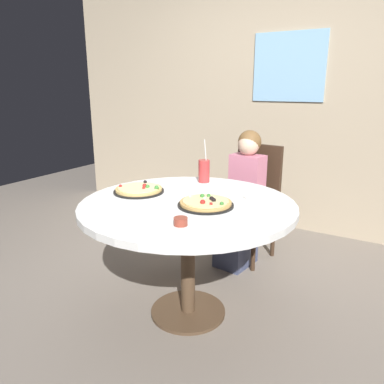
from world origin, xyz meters
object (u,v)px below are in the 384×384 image
(chair_wooden, at_px, (253,195))
(pizza_cheese, at_px, (139,190))
(soda_cup, at_px, (204,171))
(diner_child, at_px, (241,206))
(sauce_bowl, at_px, (181,221))
(pizza_veggie, at_px, (206,203))
(plate_small, at_px, (258,197))
(dining_table, at_px, (188,216))

(chair_wooden, height_order, pizza_cheese, chair_wooden)
(chair_wooden, xyz_separation_m, soda_cup, (-0.16, -0.56, 0.30))
(diner_child, xyz_separation_m, sauce_bowl, (0.18, -1.19, 0.29))
(chair_wooden, height_order, pizza_veggie, chair_wooden)
(chair_wooden, distance_m, pizza_veggie, 1.08)
(chair_wooden, distance_m, diner_child, 0.19)
(chair_wooden, xyz_separation_m, diner_child, (-0.02, -0.18, -0.05))
(diner_child, relative_size, pizza_cheese, 3.32)
(chair_wooden, height_order, sauce_bowl, chair_wooden)
(pizza_cheese, bearing_deg, plate_small, 21.21)
(diner_child, distance_m, pizza_veggie, 0.92)
(pizza_cheese, xyz_separation_m, sauce_bowl, (0.55, -0.37, 0.00))
(sauce_bowl, bearing_deg, plate_small, 76.07)
(diner_child, xyz_separation_m, soda_cup, (-0.14, -0.38, 0.35))
(soda_cup, xyz_separation_m, plate_small, (0.47, -0.17, -0.08))
(dining_table, height_order, pizza_veggie, pizza_veggie)
(pizza_veggie, xyz_separation_m, sauce_bowl, (0.04, -0.33, 0.00))
(diner_child, bearing_deg, pizza_veggie, -80.92)
(dining_table, bearing_deg, sauce_bowl, -64.10)
(chair_wooden, relative_size, sauce_bowl, 13.57)
(soda_cup, xyz_separation_m, sauce_bowl, (0.31, -0.81, -0.06))
(chair_wooden, bearing_deg, plate_small, -66.84)
(soda_cup, height_order, plate_small, soda_cup)
(dining_table, distance_m, diner_child, 0.87)
(diner_child, bearing_deg, plate_small, -58.73)
(soda_cup, bearing_deg, diner_child, 70.10)
(diner_child, bearing_deg, soda_cup, -109.90)
(dining_table, xyz_separation_m, sauce_bowl, (0.17, -0.34, 0.11))
(pizza_veggie, bearing_deg, sauce_bowl, -83.32)
(diner_child, height_order, soda_cup, diner_child)
(soda_cup, bearing_deg, pizza_veggie, -60.18)
(pizza_veggie, bearing_deg, dining_table, 174.63)
(sauce_bowl, bearing_deg, chair_wooden, 96.43)
(soda_cup, bearing_deg, chair_wooden, 74.15)
(chair_wooden, relative_size, pizza_veggie, 2.94)
(pizza_cheese, height_order, soda_cup, soda_cup)
(chair_wooden, relative_size, plate_small, 5.28)
(pizza_cheese, relative_size, sauce_bowl, 4.65)
(dining_table, bearing_deg, diner_child, 90.66)
(pizza_veggie, height_order, sauce_bowl, pizza_veggie)
(diner_child, bearing_deg, pizza_cheese, -114.26)
(plate_small, bearing_deg, diner_child, 121.27)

